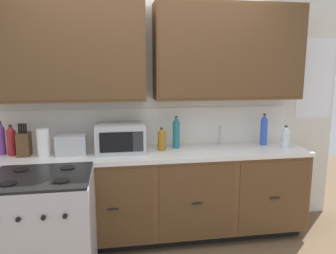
# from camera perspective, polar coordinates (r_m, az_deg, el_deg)

# --- Properties ---
(ground_plane) EXTENTS (8.00, 8.00, 0.00)m
(ground_plane) POSITION_cam_1_polar(r_m,az_deg,el_deg) (3.33, -2.09, -21.28)
(ground_plane) COLOR brown
(wall_unit) EXTENTS (4.34, 0.40, 2.55)m
(wall_unit) POSITION_cam_1_polar(r_m,az_deg,el_deg) (3.34, -3.33, 9.07)
(wall_unit) COLOR silver
(wall_unit) RESTS_ON ground_plane
(counter_run) EXTENTS (3.17, 0.64, 0.93)m
(counter_run) POSITION_cam_1_polar(r_m,az_deg,el_deg) (3.38, -2.76, -11.75)
(counter_run) COLOR black
(counter_run) RESTS_ON ground_plane
(stove_range) EXTENTS (0.76, 0.68, 0.95)m
(stove_range) POSITION_cam_1_polar(r_m,az_deg,el_deg) (2.85, -20.87, -16.94)
(stove_range) COLOR #B7B7BC
(stove_range) RESTS_ON ground_plane
(microwave) EXTENTS (0.48, 0.37, 0.28)m
(microwave) POSITION_cam_1_polar(r_m,az_deg,el_deg) (3.24, -8.37, -1.93)
(microwave) COLOR #B7B7BC
(microwave) RESTS_ON counter_run
(toaster) EXTENTS (0.28, 0.18, 0.19)m
(toaster) POSITION_cam_1_polar(r_m,az_deg,el_deg) (3.24, -16.59, -3.02)
(toaster) COLOR #B7B7BC
(toaster) RESTS_ON counter_run
(knife_block) EXTENTS (0.11, 0.14, 0.31)m
(knife_block) POSITION_cam_1_polar(r_m,az_deg,el_deg) (3.35, -23.93, -2.71)
(knife_block) COLOR #52361E
(knife_block) RESTS_ON counter_run
(sink_faucet) EXTENTS (0.02, 0.02, 0.20)m
(sink_faucet) POSITION_cam_1_polar(r_m,az_deg,el_deg) (3.59, 9.07, -1.40)
(sink_faucet) COLOR #B2B5BA
(sink_faucet) RESTS_ON counter_run
(paper_towel_roll) EXTENTS (0.12, 0.12, 0.26)m
(paper_towel_roll) POSITION_cam_1_polar(r_m,az_deg,el_deg) (3.26, -20.98, -2.58)
(paper_towel_roll) COLOR white
(paper_towel_roll) RESTS_ON counter_run
(bottle_blue) EXTENTS (0.08, 0.08, 0.34)m
(bottle_blue) POSITION_cam_1_polar(r_m,az_deg,el_deg) (3.65, 16.45, -0.46)
(bottle_blue) COLOR blue
(bottle_blue) RESTS_ON counter_run
(bottle_clear) EXTENTS (0.08, 0.08, 0.24)m
(bottle_clear) POSITION_cam_1_polar(r_m,az_deg,el_deg) (3.58, 19.88, -1.68)
(bottle_clear) COLOR silver
(bottle_clear) RESTS_ON counter_run
(bottle_teal) EXTENTS (0.07, 0.07, 0.34)m
(bottle_teal) POSITION_cam_1_polar(r_m,az_deg,el_deg) (3.36, 1.45, -0.95)
(bottle_teal) COLOR #1E707A
(bottle_teal) RESTS_ON counter_run
(bottle_violet) EXTENTS (0.07, 0.07, 0.32)m
(bottle_violet) POSITION_cam_1_polar(r_m,az_deg,el_deg) (3.48, -27.17, -1.80)
(bottle_violet) COLOR #663384
(bottle_violet) RESTS_ON counter_run
(bottle_amber) EXTENTS (0.08, 0.08, 0.23)m
(bottle_amber) POSITION_cam_1_polar(r_m,az_deg,el_deg) (3.27, -1.14, -2.17)
(bottle_amber) COLOR #9E6619
(bottle_amber) RESTS_ON counter_run
(bottle_red) EXTENTS (0.08, 0.08, 0.29)m
(bottle_red) POSITION_cam_1_polar(r_m,az_deg,el_deg) (3.41, -25.75, -2.15)
(bottle_red) COLOR maroon
(bottle_red) RESTS_ON counter_run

